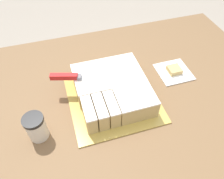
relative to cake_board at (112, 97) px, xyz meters
name	(u,v)px	position (x,y,z in m)	size (l,w,h in m)	color
ground_plane	(123,178)	(0.07, -0.05, -0.90)	(8.00, 8.00, 0.00)	#9E9384
countertop	(126,150)	(0.07, -0.05, -0.45)	(1.40, 1.10, 0.90)	brown
cake_board	(112,97)	(0.00, 0.00, 0.00)	(0.37, 0.39, 0.01)	gold
cake	(112,89)	(0.00, 0.00, 0.05)	(0.29, 0.31, 0.09)	tan
knife	(75,77)	(-0.14, 0.07, 0.10)	(0.34, 0.12, 0.02)	silver
coffee_cup	(36,127)	(-0.31, -0.10, 0.05)	(0.07, 0.07, 0.11)	beige
paper_napkin	(174,72)	(0.33, 0.06, 0.00)	(0.15, 0.15, 0.01)	white
brownie	(174,70)	(0.33, 0.06, 0.01)	(0.06, 0.06, 0.02)	tan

